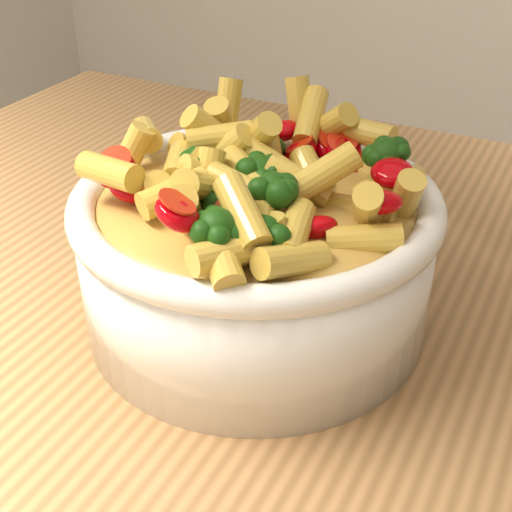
% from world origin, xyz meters
% --- Properties ---
extents(table, '(1.20, 0.80, 0.90)m').
position_xyz_m(table, '(0.00, 0.00, 0.80)').
color(table, '#B47F4D').
rests_on(table, ground).
extents(serving_bowl, '(0.25, 0.25, 0.11)m').
position_xyz_m(serving_bowl, '(-0.11, -0.02, 0.95)').
color(serving_bowl, white).
rests_on(serving_bowl, table).
extents(pasta_salad, '(0.20, 0.20, 0.04)m').
position_xyz_m(pasta_salad, '(-0.11, -0.02, 1.02)').
color(pasta_salad, '#E7C049').
rests_on(pasta_salad, serving_bowl).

